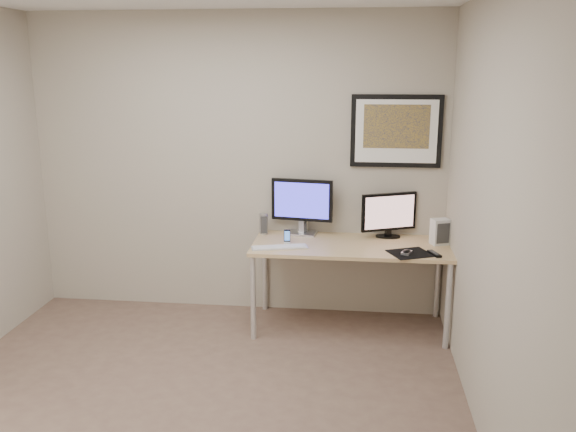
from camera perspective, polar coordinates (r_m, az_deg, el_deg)
name	(u,v)px	position (r m, az deg, el deg)	size (l,w,h in m)	color
floor	(191,406)	(4.20, -9.10, -17.11)	(3.60, 3.60, 0.00)	brown
room	(199,145)	(4.07, -8.30, 6.60)	(3.60, 3.60, 3.60)	white
desk	(350,252)	(5.03, 5.86, -3.36)	(1.60, 0.70, 0.73)	#9B804B
framed_art	(396,131)	(5.17, 10.09, 7.83)	(0.75, 0.04, 0.60)	black
monitor_large	(302,204)	(5.21, 1.31, 1.12)	(0.53, 0.20, 0.48)	#B5B5BA
monitor_tv	(389,214)	(5.19, 9.41, 0.19)	(0.46, 0.22, 0.38)	black
speaker_left	(264,224)	(5.26, -2.30, -0.74)	(0.07, 0.07, 0.18)	#B5B5BA
speaker_right	(304,223)	(5.30, 1.55, -0.68)	(0.07, 0.07, 0.17)	#B5B5BA
phone_dock	(287,236)	(4.99, -0.08, -1.92)	(0.05, 0.05, 0.12)	black
keyboard	(279,247)	(4.88, -0.81, -2.93)	(0.45, 0.12, 0.02)	silver
mousepad	(410,253)	(4.83, 11.35, -3.44)	(0.30, 0.27, 0.00)	black
mouse	(407,252)	(4.80, 11.04, -3.30)	(0.06, 0.10, 0.03)	black
remote	(434,254)	(4.84, 13.54, -3.43)	(0.04, 0.17, 0.02)	black
fan_unit	(440,232)	(5.10, 14.04, -1.44)	(0.14, 0.10, 0.21)	silver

